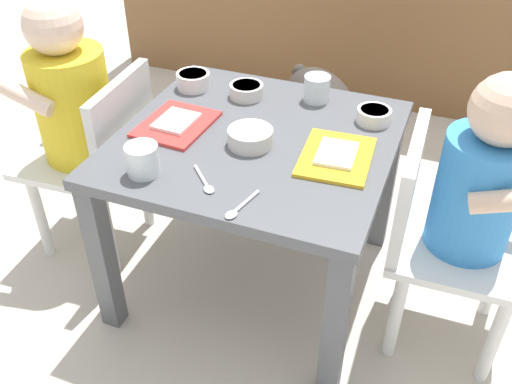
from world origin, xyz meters
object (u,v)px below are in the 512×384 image
Objects in this scene: food_tray_left at (176,123)px; cereal_bowl_left_side at (249,136)px; seated_child_right at (472,192)px; water_cup_left at (143,161)px; veggie_bowl_far at (246,90)px; seated_child_left at (77,106)px; water_cup_right at (317,90)px; spoon_by_right_tray at (205,182)px; veggie_bowl_near at (374,115)px; spoon_by_left_tray at (239,208)px; food_tray_right at (336,156)px; dog at (323,105)px; dining_table at (256,164)px; cereal_bowl_right_side at (193,80)px.

cereal_bowl_left_side is (0.18, -0.01, 0.01)m from food_tray_left.
water_cup_left is at bearing -162.19° from seated_child_right.
seated_child_left is at bearing -154.01° from veggie_bowl_far.
water_cup_right is 0.77× the size of spoon_by_right_tray.
veggie_bowl_near is 0.31m from veggie_bowl_far.
seated_child_right is at bearing -35.93° from veggie_bowl_near.
water_cup_left is 0.22m from spoon_by_left_tray.
water_cup_right is at bearing 115.59° from food_tray_right.
seated_child_right is 0.44m from water_cup_right.
veggie_bowl_near is (0.22, -0.43, 0.23)m from dog.
veggie_bowl_near is at bearing -20.21° from water_cup_right.
seated_child_right is 1.76× the size of dog.
dining_table is 0.10m from cereal_bowl_left_side.
water_cup_right is at bearing 159.79° from veggie_bowl_near.
water_cup_left is 0.38m from veggie_bowl_far.
water_cup_right reaches higher than veggie_bowl_far.
veggie_bowl_far is 0.37m from spoon_by_right_tray.
food_tray_right is at bearing 0.00° from food_tray_left.
dog is at bearing 87.87° from spoon_by_right_tray.
veggie_bowl_near is at bearing 13.95° from seated_child_left.
seated_child_right reaches higher than dining_table.
seated_child_right is at bearing 2.81° from cereal_bowl_left_side.
veggie_bowl_far is (0.37, 0.18, 0.03)m from seated_child_left.
food_tray_right is 2.38× the size of spoon_by_right_tray.
veggie_bowl_far reaches higher than dog.
seated_child_right is 0.46m from spoon_by_left_tray.
cereal_bowl_right_side is (-0.30, -0.05, -0.01)m from water_cup_right.
veggie_bowl_far is at bearing -164.50° from water_cup_right.
water_cup_right is at bearing -78.80° from dog.
water_cup_right reaches higher than food_tray_left.
cereal_bowl_left_side is (-0.08, -0.24, -0.01)m from water_cup_right.
spoon_by_left_tray is (-0.16, -0.40, -0.01)m from veggie_bowl_near.
water_cup_left is (-0.61, -0.20, 0.04)m from seated_child_right.
food_tray_left reaches higher than dog.
veggie_bowl_far is (-0.31, 0.01, 0.00)m from veggie_bowl_near.
water_cup_left is 0.13m from spoon_by_right_tray.
veggie_bowl_far is (-0.27, 0.18, 0.01)m from food_tray_right.
cereal_bowl_left_side is (0.45, -0.02, 0.03)m from seated_child_left.
veggie_bowl_near is 0.95× the size of spoon_by_right_tray.
dining_table is 7.25× the size of spoon_by_right_tray.
veggie_bowl_near is 0.94× the size of veggie_bowl_far.
food_tray_left is at bearing 180.00° from food_tray_right.
dog is 3.87× the size of cereal_bowl_left_side.
veggie_bowl_far is at bearing 118.24° from dining_table.
water_cup_right is (-0.38, 0.22, 0.04)m from seated_child_right.
water_cup_left reaches higher than food_tray_left.
spoon_by_left_tray is (0.52, -0.23, 0.01)m from seated_child_left.
dining_table is 0.60m from dog.
cereal_bowl_left_side is at bearing -66.58° from veggie_bowl_far.
veggie_bowl_near is 0.43m from spoon_by_left_tray.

